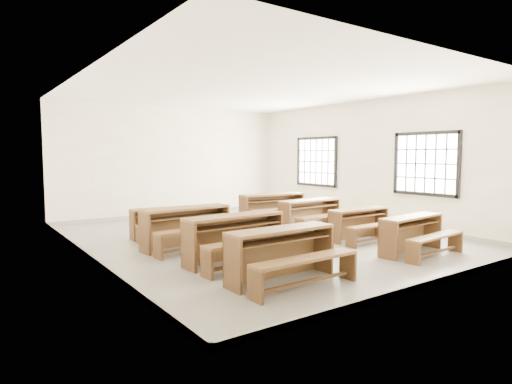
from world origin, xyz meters
TOP-DOWN VIEW (x-y plane):
  - room at (0.09, 0.00)m, footprint 8.50×8.50m
  - desk_set_0 at (-1.55, -2.88)m, footprint 1.71×0.90m
  - desk_set_1 at (-1.52, -1.59)m, footprint 1.83×1.01m
  - desk_set_2 at (-1.69, -0.10)m, footprint 1.82×1.03m
  - desk_set_3 at (-1.61, 1.16)m, footprint 1.49×0.85m
  - desk_set_4 at (1.49, -2.89)m, footprint 1.59×0.92m
  - desk_set_5 at (1.66, -1.49)m, footprint 1.49×0.77m
  - desk_set_6 at (1.54, -0.09)m, footprint 1.70×0.93m
  - desk_set_7 at (1.45, 1.28)m, footprint 1.83×1.07m

SIDE VIEW (x-z plane):
  - desk_set_3 at x=-1.61m, z-range 0.05..0.70m
  - desk_set_5 at x=1.66m, z-range 0.06..0.72m
  - desk_set_4 at x=1.49m, z-range 0.06..0.75m
  - desk_set_6 at x=1.54m, z-range 0.06..0.81m
  - desk_set_0 at x=-1.55m, z-range 0.06..0.83m
  - desk_set_7 at x=1.45m, z-range 0.06..0.85m
  - desk_set_2 at x=-1.69m, z-range 0.07..0.86m
  - desk_set_1 at x=-1.52m, z-range 0.07..0.87m
  - room at x=0.09m, z-range 0.54..3.74m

